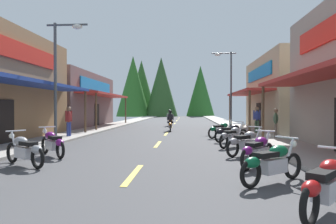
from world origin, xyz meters
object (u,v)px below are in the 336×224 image
motorcycle_parked_left_2 (53,143)px  pedestrian_by_shop (257,118)px  motorcycle_parked_right_6 (221,130)px  streetlamp_right (228,79)px  motorcycle_parked_right_3 (246,142)px  motorcycle_parked_right_5 (231,132)px  pedestrian_waiting (276,122)px  motorcycle_parked_right_1 (272,162)px  rider_cruising_lead (170,122)px  motorcycle_parked_right_0 (326,184)px  motorcycle_parked_left_1 (25,150)px  pedestrian_browsing (69,120)px  rider_cruising_trailing (169,119)px  motorcycle_parked_right_2 (258,150)px  streetlamp_left (61,65)px  motorcycle_parked_right_4 (233,136)px

motorcycle_parked_left_2 → pedestrian_by_shop: 12.97m
motorcycle_parked_right_6 → motorcycle_parked_left_2: 9.54m
streetlamp_right → motorcycle_parked_right_3: streetlamp_right is taller
motorcycle_parked_right_5 → pedestrian_waiting: (2.55, 1.17, 0.49)m
motorcycle_parked_right_3 → motorcycle_parked_right_6: same height
motorcycle_parked_right_1 → motorcycle_parked_left_2: same height
streetlamp_right → motorcycle_parked_right_3: bearing=-95.0°
motorcycle_parked_right_5 → pedestrian_waiting: pedestrian_waiting is taller
rider_cruising_lead → pedestrian_waiting: size_ratio=1.27×
motorcycle_parked_right_6 → rider_cruising_lead: (-3.19, 4.86, 0.17)m
motorcycle_parked_right_0 → motorcycle_parked_right_6: bearing=42.7°
motorcycle_parked_right_6 → motorcycle_parked_left_1: same height
pedestrian_waiting → motorcycle_parked_right_6: bearing=-176.5°
pedestrian_browsing → motorcycle_parked_right_5: bearing=-174.1°
motorcycle_parked_right_3 → rider_cruising_trailing: size_ratio=0.79×
rider_cruising_trailing → pedestrian_waiting: size_ratio=1.26×
streetlamp_right → pedestrian_waiting: bearing=-79.8°
motorcycle_parked_right_5 → motorcycle_parked_left_2: (-6.98, -4.86, 0.00)m
motorcycle_parked_right_1 → pedestrian_waiting: size_ratio=1.04×
motorcycle_parked_right_1 → pedestrian_by_shop: 12.66m
streetlamp_right → motorcycle_parked_right_2: bearing=-94.6°
motorcycle_parked_right_1 → motorcycle_parked_left_1: (-6.71, 1.57, 0.00)m
motorcycle_parked_left_1 → streetlamp_right: bearing=-83.5°
streetlamp_right → motorcycle_parked_right_2: streetlamp_right is taller
motorcycle_parked_right_5 → motorcycle_parked_left_2: same height
motorcycle_parked_right_2 → motorcycle_parked_right_3: 2.06m
streetlamp_left → rider_cruising_lead: 9.81m
rider_cruising_trailing → motorcycle_parked_right_3: bearing=-171.4°
motorcycle_parked_right_1 → pedestrian_browsing: 12.80m
motorcycle_parked_left_2 → motorcycle_parked_right_1: bearing=-161.2°
motorcycle_parked_right_0 → motorcycle_parked_right_3: (-0.11, 5.84, 0.00)m
motorcycle_parked_right_3 → pedestrian_browsing: pedestrian_browsing is taller
motorcycle_parked_right_1 → motorcycle_parked_left_1: size_ratio=0.96×
motorcycle_parked_right_0 → motorcycle_parked_right_2: bearing=44.2°
streetlamp_left → streetlamp_right: size_ratio=0.92×
motorcycle_parked_right_1 → pedestrian_by_shop: pedestrian_by_shop is taller
motorcycle_parked_right_6 → motorcycle_parked_right_0: bearing=-129.0°
motorcycle_parked_right_3 → pedestrian_by_shop: pedestrian_by_shop is taller
pedestrian_browsing → pedestrian_waiting: 11.49m
motorcycle_parked_right_1 → motorcycle_parked_left_1: same height
motorcycle_parked_right_6 → motorcycle_parked_left_1: 10.85m
streetlamp_left → motorcycle_parked_right_3: streetlamp_left is taller
motorcycle_parked_left_2 → motorcycle_parked_right_3: bearing=-129.6°
motorcycle_parked_right_4 → streetlamp_left: bearing=123.3°
rider_cruising_lead → motorcycle_parked_left_1: bearing=162.2°
pedestrian_waiting → streetlamp_right: bearing=118.4°
streetlamp_right → motorcycle_parked_right_5: streetlamp_right is taller
motorcycle_parked_right_2 → rider_cruising_trailing: (-3.73, 19.15, 0.17)m
pedestrian_by_shop → pedestrian_waiting: size_ratio=1.07×
motorcycle_parked_right_4 → motorcycle_parked_left_2: bearing=152.2°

